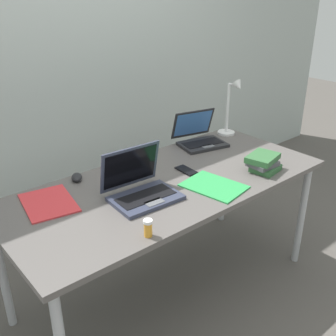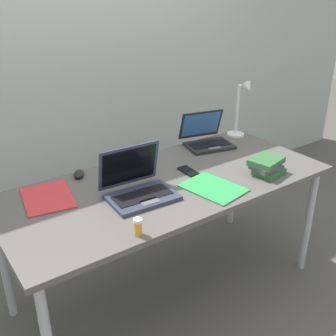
% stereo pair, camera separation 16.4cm
% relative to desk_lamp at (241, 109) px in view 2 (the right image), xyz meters
% --- Properties ---
extents(ground_plane, '(12.00, 12.00, 0.00)m').
position_rel_desk_lamp_xyz_m(ground_plane, '(-0.80, -0.28, -0.94)').
color(ground_plane, '#56514C').
extents(wall_back, '(6.00, 0.13, 2.60)m').
position_rel_desk_lamp_xyz_m(wall_back, '(-0.80, 0.82, 0.36)').
color(wall_back, '#B2BCB7').
rests_on(wall_back, ground_plane).
extents(desk, '(1.80, 0.80, 0.74)m').
position_rel_desk_lamp_xyz_m(desk, '(-0.80, -0.28, -0.25)').
color(desk, '#595451').
rests_on(desk, ground_plane).
extents(desk_lamp, '(0.12, 0.18, 0.40)m').
position_rel_desk_lamp_xyz_m(desk_lamp, '(0.00, 0.00, 0.00)').
color(desk_lamp, white).
rests_on(desk_lamp, desk).
extents(laptop_near_mouse, '(0.35, 0.30, 0.24)m').
position_rel_desk_lamp_xyz_m(laptop_near_mouse, '(-1.01, -0.32, -0.15)').
color(laptop_near_mouse, '#33384C').
rests_on(laptop_near_mouse, desk).
extents(laptop_front_left, '(0.35, 0.33, 0.21)m').
position_rel_desk_lamp_xyz_m(laptop_front_left, '(-0.28, 0.01, -0.15)').
color(laptop_front_left, '#232326').
rests_on(laptop_front_left, desk).
extents(computer_mouse, '(0.10, 0.11, 0.03)m').
position_rel_desk_lamp_xyz_m(computer_mouse, '(-1.17, 0.06, -0.18)').
color(computer_mouse, black).
rests_on(computer_mouse, desk).
extents(cell_phone, '(0.07, 0.14, 0.01)m').
position_rel_desk_lamp_xyz_m(cell_phone, '(-0.64, -0.24, -0.19)').
color(cell_phone, black).
rests_on(cell_phone, desk).
extents(pill_bottle, '(0.04, 0.04, 0.08)m').
position_rel_desk_lamp_xyz_m(pill_bottle, '(-1.20, -0.62, -0.16)').
color(pill_bottle, gold).
rests_on(pill_bottle, desk).
extents(book_stack, '(0.21, 0.19, 0.09)m').
position_rel_desk_lamp_xyz_m(book_stack, '(-0.30, -0.52, -0.15)').
color(book_stack, '#336638').
rests_on(book_stack, desk).
extents(paper_folder_back_left, '(0.28, 0.35, 0.01)m').
position_rel_desk_lamp_xyz_m(paper_folder_back_left, '(-0.66, -0.48, -0.19)').
color(paper_folder_back_left, green).
rests_on(paper_folder_back_left, desk).
extents(paper_folder_near_lamp, '(0.28, 0.35, 0.01)m').
position_rel_desk_lamp_xyz_m(paper_folder_near_lamp, '(-1.40, -0.08, -0.19)').
color(paper_folder_near_lamp, red).
rests_on(paper_folder_near_lamp, desk).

